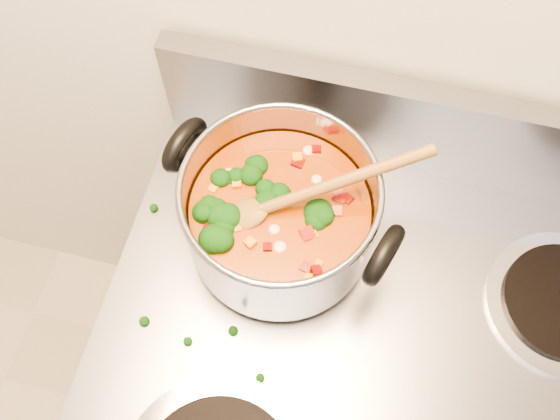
# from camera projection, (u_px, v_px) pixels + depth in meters

# --- Properties ---
(stockpot) EXTENTS (0.30, 0.24, 0.14)m
(stockpot) POSITION_uv_depth(u_px,v_px,m) (280.00, 215.00, 0.76)
(stockpot) COLOR #9C9CA3
(stockpot) RESTS_ON electric_range
(wooden_spoon) EXTENTS (0.25, 0.14, 0.11)m
(wooden_spoon) POSITION_uv_depth(u_px,v_px,m) (290.00, 199.00, 0.73)
(wooden_spoon) COLOR olive
(wooden_spoon) RESTS_ON stockpot
(cooktop_crumbs) EXTENTS (0.28, 0.10, 0.01)m
(cooktop_crumbs) POSITION_uv_depth(u_px,v_px,m) (238.00, 342.00, 0.77)
(cooktop_crumbs) COLOR black
(cooktop_crumbs) RESTS_ON electric_range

